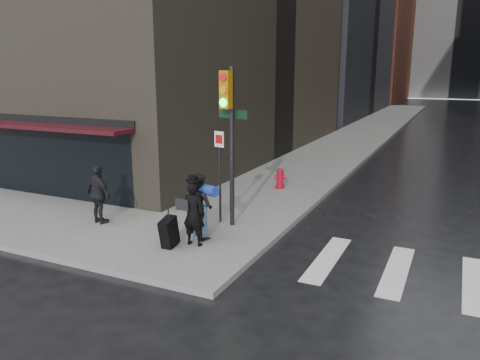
{
  "coord_description": "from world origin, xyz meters",
  "views": [
    {
      "loc": [
        6.08,
        -9.41,
        4.43
      ],
      "look_at": [
        0.42,
        2.58,
        1.3
      ],
      "focal_mm": 35.0,
      "sensor_mm": 36.0,
      "label": 1
    }
  ],
  "objects_px": {
    "man_jeans": "(199,205)",
    "traffic_light": "(228,126)",
    "man_greycoat": "(99,194)",
    "fire_hydrant": "(280,179)",
    "man_overcoat": "(189,216)"
  },
  "relations": [
    {
      "from": "man_overcoat",
      "to": "man_greycoat",
      "type": "xyz_separation_m",
      "value": [
        -3.21,
        0.41,
        0.09
      ]
    },
    {
      "from": "man_greycoat",
      "to": "traffic_light",
      "type": "distance_m",
      "value": 4.19
    },
    {
      "from": "man_greycoat",
      "to": "traffic_light",
      "type": "xyz_separation_m",
      "value": [
        3.42,
        1.38,
        1.97
      ]
    },
    {
      "from": "traffic_light",
      "to": "man_greycoat",
      "type": "bearing_deg",
      "value": -145.14
    },
    {
      "from": "man_greycoat",
      "to": "fire_hydrant",
      "type": "bearing_deg",
      "value": -103.96
    },
    {
      "from": "man_greycoat",
      "to": "traffic_light",
      "type": "relative_size",
      "value": 0.39
    },
    {
      "from": "man_overcoat",
      "to": "man_greycoat",
      "type": "bearing_deg",
      "value": -10.75
    },
    {
      "from": "man_overcoat",
      "to": "traffic_light",
      "type": "distance_m",
      "value": 2.74
    },
    {
      "from": "man_greycoat",
      "to": "man_overcoat",
      "type": "bearing_deg",
      "value": -173.05
    },
    {
      "from": "traffic_light",
      "to": "fire_hydrant",
      "type": "relative_size",
      "value": 5.73
    },
    {
      "from": "fire_hydrant",
      "to": "man_greycoat",
      "type": "bearing_deg",
      "value": -118.22
    },
    {
      "from": "man_jeans",
      "to": "fire_hydrant",
      "type": "height_order",
      "value": "man_jeans"
    },
    {
      "from": "man_jeans",
      "to": "man_greycoat",
      "type": "distance_m",
      "value": 3.15
    },
    {
      "from": "man_overcoat",
      "to": "man_jeans",
      "type": "xyz_separation_m",
      "value": [
        -0.07,
        0.64,
        0.1
      ]
    },
    {
      "from": "man_jeans",
      "to": "traffic_light",
      "type": "bearing_deg",
      "value": -77.11
    }
  ]
}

